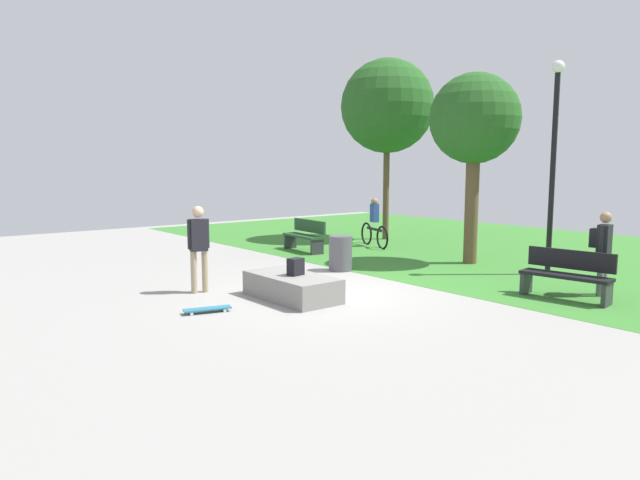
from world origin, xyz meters
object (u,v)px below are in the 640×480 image
trash_bin (340,253)px  concrete_ledge (292,287)px  cyclist_on_bicycle (374,226)px  backpack_on_ledge (296,267)px  pedestrian_with_backpack (603,246)px  park_bench_center_lawn (567,274)px  skateboard_by_ledge (207,309)px  tree_slender_maple (474,121)px  tree_young_birch (387,106)px  lamp_post (554,149)px  skater_performing_trick (199,242)px  park_bench_near_path (305,235)px

trash_bin → concrete_ledge: bearing=-58.2°
cyclist_on_bicycle → backpack_on_ledge: bearing=-55.8°
backpack_on_ledge → pedestrian_with_backpack: (3.41, 4.72, 0.35)m
park_bench_center_lawn → pedestrian_with_backpack: 0.98m
skateboard_by_ledge → cyclist_on_bicycle: cyclist_on_bicycle is taller
skateboard_by_ledge → tree_slender_maple: bearing=91.8°
tree_slender_maple → trash_bin: bearing=-112.0°
park_bench_center_lawn → trash_bin: park_bench_center_lawn is taller
tree_young_birch → cyclist_on_bicycle: tree_young_birch is taller
tree_young_birch → lamp_post: tree_young_birch is taller
tree_slender_maple → cyclist_on_bicycle: bearing=175.8°
lamp_post → trash_bin: lamp_post is taller
lamp_post → pedestrian_with_backpack: lamp_post is taller
skater_performing_trick → park_bench_center_lawn: skater_performing_trick is taller
skateboard_by_ledge → park_bench_center_lawn: (3.31, 5.66, 0.42)m
concrete_ledge → skater_performing_trick: size_ratio=1.13×
tree_young_birch → cyclist_on_bicycle: 4.18m
concrete_ledge → lamp_post: 6.74m
skateboard_by_ledge → tree_slender_maple: (-0.23, 7.55, 3.50)m
park_bench_center_lawn → cyclist_on_bicycle: 7.61m
skateboard_by_ledge → tree_young_birch: tree_young_birch is taller
skateboard_by_ledge → lamp_post: (1.80, 7.68, 2.78)m
park_bench_center_lawn → tree_slender_maple: tree_slender_maple is taller
pedestrian_with_backpack → skater_performing_trick: bearing=-130.7°
cyclist_on_bicycle → park_bench_center_lawn: bearing=-16.5°
park_bench_near_path → tree_young_birch: bearing=97.2°
backpack_on_ledge → park_bench_near_path: size_ratio=0.20×
trash_bin → skateboard_by_ledge: bearing=-70.4°
cyclist_on_bicycle → skateboard_by_ledge: bearing=-63.0°
backpack_on_ledge → tree_slender_maple: size_ratio=0.07×
park_bench_center_lawn → backpack_on_ledge: bearing=-129.1°
park_bench_near_path → tree_slender_maple: bearing=25.2°
skater_performing_trick → tree_slender_maple: size_ratio=0.36×
skateboard_by_ledge → cyclist_on_bicycle: 8.80m
tree_slender_maple → pedestrian_with_backpack: bearing=-15.7°
tree_slender_maple → cyclist_on_bicycle: 4.77m
park_bench_center_lawn → cyclist_on_bicycle: cyclist_on_bicycle is taller
tree_young_birch → cyclist_on_bicycle: size_ratio=3.40×
tree_slender_maple → trash_bin: size_ratio=5.74×
park_bench_near_path → cyclist_on_bicycle: cyclist_on_bicycle is taller
tree_young_birch → pedestrian_with_backpack: size_ratio=3.71×
backpack_on_ledge → skateboard_by_ledge: backpack_on_ledge is taller
concrete_ledge → park_bench_near_path: (-4.58, 3.82, 0.26)m
park_bench_near_path → skateboard_by_ledge: bearing=-50.9°
backpack_on_ledge → trash_bin: size_ratio=0.39×
pedestrian_with_backpack → skateboard_by_ledge: bearing=-118.7°
park_bench_near_path → pedestrian_with_backpack: 8.12m
lamp_post → pedestrian_with_backpack: (1.75, -1.20, -1.89)m
park_bench_center_lawn → trash_bin: 5.03m
park_bench_near_path → trash_bin: size_ratio=1.98×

